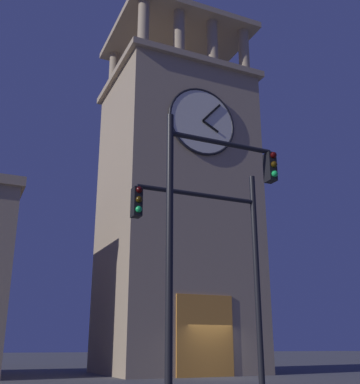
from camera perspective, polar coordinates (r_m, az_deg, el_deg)
The scene contains 4 objects.
ground_plane at distance 24.56m, azimuth 4.73°, elevation -21.36°, with size 200.00×200.00×0.00m, color #4C4C51.
clocktower at distance 29.60m, azimuth -0.48°, elevation -2.00°, with size 8.88×7.97×25.31m.
traffic_signal_near at distance 10.77m, azimuth 2.80°, elevation -2.81°, with size 2.93×0.41×6.63m.
traffic_signal_far at distance 12.45m, azimuth 4.75°, elevation -6.85°, with size 3.60×0.41×6.03m.
Camera 1 is at (11.80, 21.49, 1.47)m, focal length 44.47 mm.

